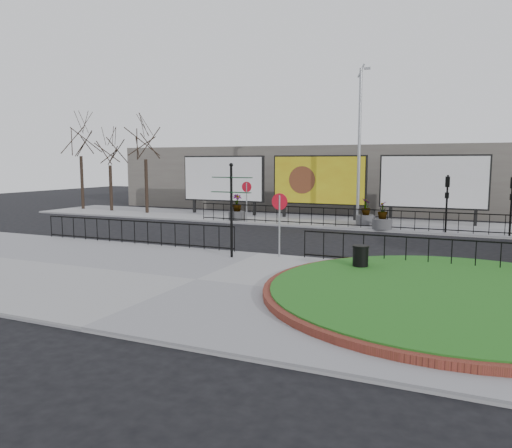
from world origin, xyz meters
The scene contains 25 objects.
ground centered at (0.00, 0.00, 0.00)m, with size 90.00×90.00×0.00m, color black.
pavement_near centered at (0.00, -5.00, 0.06)m, with size 30.00×10.00×0.12m, color gray.
pavement_far centered at (0.00, 12.00, 0.06)m, with size 44.00×6.00×0.12m, color gray.
brick_edge centered at (7.50, -4.00, 0.21)m, with size 10.40×10.40×0.18m, color maroon.
grass_lawn centered at (7.50, -4.00, 0.23)m, with size 10.00×10.00×0.22m, color #215416.
railing_near_left centered at (-6.00, -0.30, 0.67)m, with size 10.00×0.10×1.10m, color black, non-canonical shape.
railing_near_right centered at (6.50, -0.30, 0.67)m, with size 9.00×0.10×1.10m, color black, non-canonical shape.
railing_far centered at (1.00, 9.30, 0.67)m, with size 18.00×0.10×1.10m, color black, non-canonical shape.
speed_sign_far centered at (-5.00, 9.40, 1.92)m, with size 0.64×0.07×2.47m.
speed_sign_near centered at (1.00, -0.40, 1.92)m, with size 0.64×0.07×2.47m.
billboard_left centered at (-8.50, 12.97, 2.60)m, with size 6.20×0.31×4.10m.
billboard_mid centered at (-1.50, 12.97, 2.60)m, with size 6.20×0.31×4.10m.
billboard_right centered at (5.50, 12.97, 2.60)m, with size 6.20×0.31×4.10m.
lamp_post centered at (1.51, 11.00, 4.83)m, with size 0.74×0.18×9.23m.
signal_pole_a centered at (6.50, 9.34, 2.10)m, with size 0.22×0.26×3.00m.
signal_pole_b centered at (9.50, 9.34, 2.10)m, with size 0.22×0.26×3.00m.
tree_left centered at (-14.00, 11.50, 3.62)m, with size 2.00×2.00×7.00m, color #2D2119, non-canonical shape.
tree_mid centered at (-17.50, 11.80, 3.22)m, with size 2.00×2.00×6.20m, color #2D2119, non-canonical shape.
tree_far centered at (-20.50, 12.00, 3.87)m, with size 2.00×2.00×7.50m, color #2D2119, non-canonical shape.
building_backdrop centered at (0.00, 22.00, 2.50)m, with size 40.00×10.00×5.00m, color #635F57.
fingerpost_sign centered at (-0.64, -1.26, 2.31)m, with size 1.70×0.33×3.63m.
litter_bin centered at (4.50, -1.95, 0.58)m, with size 0.55×0.55×0.91m.
planter_a centered at (-5.94, 9.96, 0.71)m, with size 1.08×1.08×1.64m.
planter_b centered at (2.00, 10.95, 0.64)m, with size 1.10×1.10×1.55m.
planter_c centered at (3.23, 9.40, 0.62)m, with size 1.08×1.08×1.52m.
Camera 1 is at (7.97, -18.25, 3.78)m, focal length 35.00 mm.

